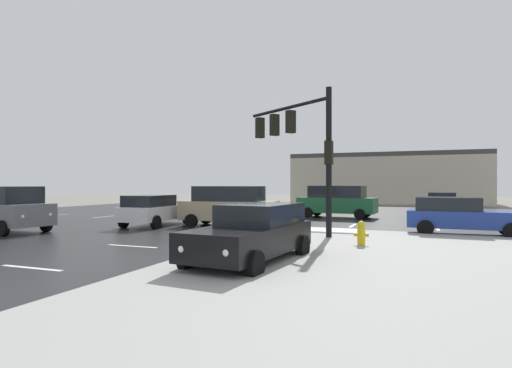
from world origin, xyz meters
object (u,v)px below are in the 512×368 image
at_px(traffic_signal_mast, 300,138).
at_px(suv_tan, 229,205).
at_px(fire_hydrant, 361,233).
at_px(suv_grey, 2,208).
at_px(sedan_white, 155,210).
at_px(suv_green, 337,201).
at_px(sedan_black, 253,232).
at_px(sedan_blue, 461,215).
at_px(sedan_silver, 442,204).

height_order(traffic_signal_mast, suv_tan, traffic_signal_mast).
height_order(fire_hydrant, suv_grey, suv_grey).
height_order(sedan_white, suv_green, suv_green).
distance_m(suv_green, suv_tan, 8.50).
xyz_separation_m(suv_grey, suv_tan, (8.38, 5.93, 0.00)).
relative_size(sedan_black, sedan_blue, 1.01).
distance_m(suv_green, sedan_silver, 7.19).
bearing_deg(fire_hydrant, sedan_silver, 78.63).
distance_m(suv_grey, sedan_black, 13.49).
height_order(fire_hydrant, sedan_blue, sedan_blue).
bearing_deg(suv_green, traffic_signal_mast, 95.92).
bearing_deg(suv_tan, sedan_silver, 40.12).
bearing_deg(suv_tan, traffic_signal_mast, -36.19).
xyz_separation_m(fire_hydrant, sedan_white, (-10.77, 3.88, 0.32)).
bearing_deg(suv_grey, sedan_silver, 48.09).
xyz_separation_m(sedan_white, suv_grey, (-4.77, -4.73, 0.24)).
relative_size(sedan_silver, suv_tan, 0.92).
relative_size(fire_hydrant, sedan_black, 0.17).
xyz_separation_m(traffic_signal_mast, fire_hydrant, (2.81, -2.60, -3.54)).
height_order(fire_hydrant, sedan_silver, sedan_silver).
relative_size(sedan_white, suv_green, 0.93).
xyz_separation_m(sedan_white, sedan_black, (8.41, -7.61, 0.00)).
bearing_deg(traffic_signal_mast, sedan_black, 129.07).
distance_m(suv_grey, suv_green, 18.30).
height_order(traffic_signal_mast, suv_green, traffic_signal_mast).
relative_size(suv_grey, sedan_blue, 1.08).
height_order(traffic_signal_mast, sedan_silver, traffic_signal_mast).
relative_size(suv_green, suv_tan, 0.99).
xyz_separation_m(sedan_black, sedan_silver, (5.58, 19.75, 0.00)).
distance_m(sedan_white, suv_grey, 6.73).
xyz_separation_m(traffic_signal_mast, suv_grey, (-12.73, -3.44, -2.98)).
xyz_separation_m(fire_hydrant, sedan_silver, (3.22, 16.03, 0.32)).
bearing_deg(suv_grey, traffic_signal_mast, 21.26).
xyz_separation_m(sedan_white, sedan_blue, (14.19, 1.24, 0.00)).
distance_m(traffic_signal_mast, suv_grey, 13.52).
bearing_deg(sedan_silver, sedan_blue, 3.59).
height_order(sedan_white, sedan_silver, same).
relative_size(sedan_white, sedan_black, 0.99).
bearing_deg(suv_green, sedan_white, 52.77).
relative_size(suv_green, sedan_blue, 1.08).
xyz_separation_m(sedan_white, sedan_silver, (13.99, 12.15, 0.00)).
relative_size(sedan_silver, sedan_blue, 1.00).
bearing_deg(sedan_white, sedan_silver, -51.61).
height_order(traffic_signal_mast, sedan_blue, traffic_signal_mast).
relative_size(suv_grey, suv_tan, 1.00).
height_order(traffic_signal_mast, sedan_white, traffic_signal_mast).
xyz_separation_m(fire_hydrant, sedan_blue, (3.42, 5.12, 0.32)).
relative_size(traffic_signal_mast, sedan_white, 1.23).
bearing_deg(sedan_white, suv_grey, 132.17).
height_order(sedan_white, sedan_blue, same).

